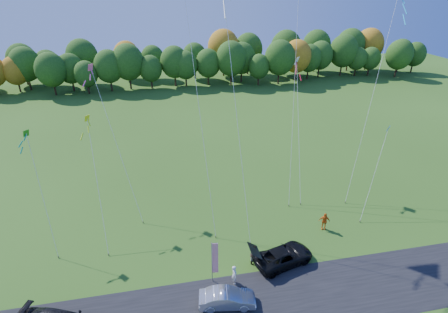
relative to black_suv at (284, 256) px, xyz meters
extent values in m
plane|color=#2B5015|center=(-3.69, 0.45, -0.70)|extent=(160.00, 160.00, 0.00)
cube|color=black|center=(-3.69, -3.55, -0.69)|extent=(90.00, 6.00, 0.01)
imported|color=black|center=(0.00, 0.00, 0.00)|extent=(5.43, 3.54, 1.39)
imported|color=silver|center=(-5.40, -3.23, -0.03)|extent=(4.20, 1.99, 1.33)
imported|color=silver|center=(-4.44, -1.30, 0.13)|extent=(0.42, 0.62, 1.66)
imported|color=gray|center=(-2.38, 0.54, 0.15)|extent=(0.89, 1.00, 1.69)
imported|color=#D96014|center=(5.20, 3.41, 0.18)|extent=(1.11, 0.73, 1.76)
cylinder|color=#999999|center=(-6.07, -0.79, 1.21)|extent=(0.06, 0.06, 3.80)
cube|color=red|center=(-5.83, -0.82, 1.59)|extent=(0.48, 0.08, 2.85)
cube|color=navy|center=(-5.83, -0.79, 2.64)|extent=(0.47, 0.07, 0.74)
cylinder|color=#4C3F33|center=(-4.91, 4.17, -0.60)|extent=(0.08, 0.08, 0.20)
cylinder|color=#4C3F33|center=(3.34, 7.51, -0.60)|extent=(0.08, 0.08, 0.20)
cylinder|color=#4C3F33|center=(-2.07, 2.71, -0.60)|extent=(0.08, 0.08, 0.20)
cylinder|color=#4C3F33|center=(9.34, 6.88, -0.60)|extent=(0.08, 0.08, 0.20)
cylinder|color=#4C3F33|center=(-14.23, 3.69, -0.60)|extent=(0.08, 0.08, 0.20)
cube|color=#FFF91A|center=(-15.34, 10.95, 9.09)|extent=(1.01, 1.01, 1.19)
cylinder|color=#4C3F33|center=(-18.35, 4.23, -0.60)|extent=(0.08, 0.08, 0.20)
cube|color=#288A17|center=(-19.72, 8.43, 9.05)|extent=(1.02, 1.02, 1.20)
cylinder|color=#4C3F33|center=(4.65, 7.55, -0.60)|extent=(0.08, 0.08, 0.20)
cube|color=silver|center=(5.81, 14.75, 12.54)|extent=(1.33, 1.33, 1.58)
cylinder|color=#4C3F33|center=(-11.39, 7.63, -0.60)|extent=(0.08, 0.08, 0.20)
cube|color=#FE548E|center=(-15.00, 15.14, 12.68)|extent=(1.12, 1.12, 1.33)
cylinder|color=#4C3F33|center=(9.12, 3.64, -0.60)|extent=(0.08, 0.08, 0.20)
cube|color=blue|center=(13.16, 7.79, 7.06)|extent=(0.89, 0.89, 1.05)
camera|label=1|loc=(-9.07, -20.37, 20.23)|focal=28.00mm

